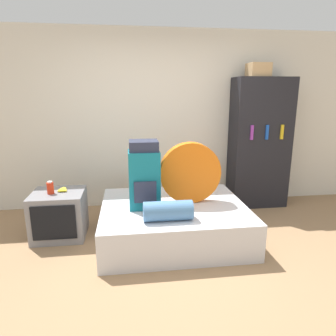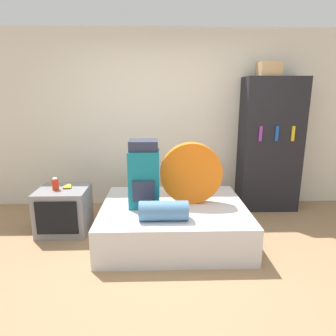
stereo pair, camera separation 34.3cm
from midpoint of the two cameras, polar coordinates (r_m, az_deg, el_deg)
name	(u,v)px [view 1 (the left image)]	position (r m, az deg, el deg)	size (l,w,h in m)	color
ground_plane	(182,272)	(3.10, -0.73, -19.23)	(16.00, 16.00, 0.00)	#997551
wall_back	(160,121)	(4.55, -3.76, 9.00)	(8.00, 0.05, 2.60)	silver
bed	(173,221)	(3.65, -1.70, -10.07)	(1.68, 1.42, 0.42)	silver
backpack	(144,175)	(3.42, -7.43, -1.46)	(0.35, 0.33, 0.77)	#14707F
tent_bag	(190,173)	(3.55, 1.49, -0.94)	(0.73, 0.13, 0.73)	orange
sleeping_roll	(168,211)	(3.12, -3.19, -8.19)	(0.51, 0.21, 0.21)	teal
television	(59,214)	(3.94, -22.39, -8.22)	(0.60, 0.56, 0.56)	gray
canister	(50,188)	(3.81, -23.95, -3.51)	(0.08, 0.08, 0.15)	red
banana_bunch	(63,189)	(3.89, -21.76, -3.83)	(0.13, 0.17, 0.03)	yellow
bookshelf	(259,144)	(4.67, 15.02, 4.51)	(0.85, 0.45, 1.92)	black
cardboard_box	(258,70)	(4.56, 14.70, 17.62)	(0.29, 0.27, 0.19)	tan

